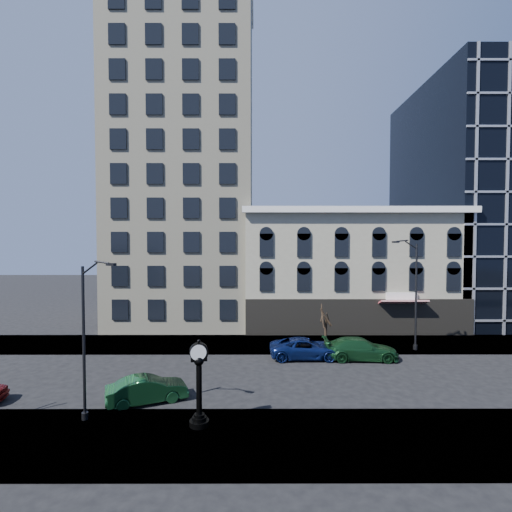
{
  "coord_description": "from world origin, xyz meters",
  "views": [
    {
      "loc": [
        1.94,
        -24.53,
        9.0
      ],
      "look_at": [
        2.0,
        4.0,
        8.0
      ],
      "focal_mm": 26.0,
      "sensor_mm": 36.0,
      "label": 1
    }
  ],
  "objects": [
    {
      "name": "ground",
      "position": [
        0.0,
        0.0,
        0.0
      ],
      "size": [
        160.0,
        160.0,
        0.0
      ],
      "primitive_type": "plane",
      "color": "black",
      "rests_on": "ground"
    },
    {
      "name": "sidewalk_far",
      "position": [
        0.0,
        8.0,
        0.06
      ],
      "size": [
        160.0,
        6.0,
        0.12
      ],
      "primitive_type": "cube",
      "color": "gray",
      "rests_on": "ground"
    },
    {
      "name": "sidewalk_near",
      "position": [
        0.0,
        -8.0,
        0.06
      ],
      "size": [
        160.0,
        6.0,
        0.12
      ],
      "primitive_type": "cube",
      "color": "gray",
      "rests_on": "ground"
    },
    {
      "name": "cream_tower",
      "position": [
        -6.11,
        18.88,
        19.32
      ],
      "size": [
        15.9,
        15.4,
        42.5
      ],
      "color": "beige",
      "rests_on": "ground"
    },
    {
      "name": "victorian_row",
      "position": [
        12.0,
        15.89,
        6.0
      ],
      "size": [
        22.6,
        11.19,
        12.5
      ],
      "color": "#A09C84",
      "rests_on": "ground"
    },
    {
      "name": "glass_office",
      "position": [
        32.0,
        20.91,
        14.0
      ],
      "size": [
        20.0,
        20.15,
        28.0
      ],
      "color": "black",
      "rests_on": "ground"
    },
    {
      "name": "street_clock",
      "position": [
        -0.78,
        -6.81,
        2.03
      ],
      "size": [
        0.96,
        0.96,
        4.23
      ],
      "rotation": [
        0.0,
        0.0,
        0.26
      ],
      "color": "black",
      "rests_on": "sidewalk_near"
    },
    {
      "name": "street_lamp_near",
      "position": [
        -6.09,
        -6.43,
        6.29
      ],
      "size": [
        1.98,
        1.07,
        8.18
      ],
      "rotation": [
        0.0,
        0.0,
        -0.43
      ],
      "color": "black",
      "rests_on": "sidewalk_near"
    },
    {
      "name": "street_lamp_far",
      "position": [
        14.61,
        5.89,
        7.15
      ],
      "size": [
        2.4,
        0.66,
        9.32
      ],
      "rotation": [
        0.0,
        0.0,
        3.31
      ],
      "color": "black",
      "rests_on": "sidewalk_far"
    },
    {
      "name": "bare_tree_far",
      "position": [
        7.93,
        6.65,
        2.99
      ],
      "size": [
        2.23,
        2.23,
        3.83
      ],
      "color": "black",
      "rests_on": "sidewalk_far"
    },
    {
      "name": "car_near_b",
      "position": [
        -4.16,
        -3.9,
        0.73
      ],
      "size": [
        4.7,
        3.19,
        1.47
      ],
      "primitive_type": "imported",
      "rotation": [
        0.0,
        0.0,
        1.98
      ],
      "color": "#143F1E",
      "rests_on": "ground"
    },
    {
      "name": "car_far_a",
      "position": [
        5.88,
        4.11,
        0.78
      ],
      "size": [
        5.66,
        2.68,
        1.56
      ],
      "primitive_type": "imported",
      "rotation": [
        0.0,
        0.0,
        1.59
      ],
      "color": "#0C194C",
      "rests_on": "ground"
    },
    {
      "name": "car_far_b",
      "position": [
        10.07,
        3.79,
        0.83
      ],
      "size": [
        5.77,
        2.49,
        1.65
      ],
      "primitive_type": "imported",
      "rotation": [
        0.0,
        0.0,
        1.54
      ],
      "color": "#143F1E",
      "rests_on": "ground"
    }
  ]
}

